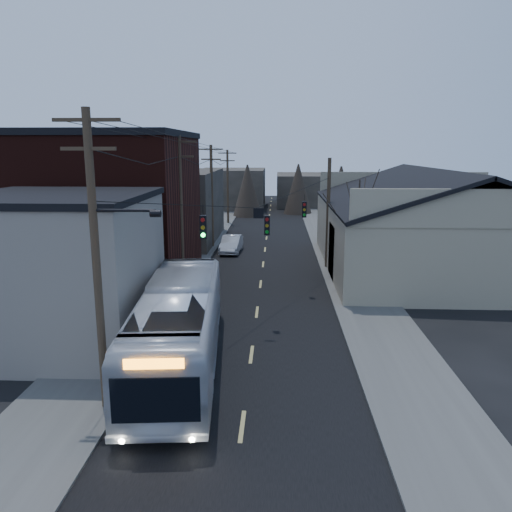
{
  "coord_description": "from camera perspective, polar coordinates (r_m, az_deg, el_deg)",
  "views": [
    {
      "loc": [
        1.13,
        -13.21,
        9.23
      ],
      "look_at": [
        -0.11,
        15.4,
        3.0
      ],
      "focal_mm": 35.0,
      "sensor_mm": 36.0,
      "label": 1
    }
  ],
  "objects": [
    {
      "name": "ground",
      "position": [
        16.15,
        -2.13,
        -22.57
      ],
      "size": [
        160.0,
        160.0,
        0.0
      ],
      "primitive_type": "plane",
      "color": "black",
      "rests_on": "ground"
    },
    {
      "name": "road_surface",
      "position": [
        44.2,
        0.97,
        0.23
      ],
      "size": [
        9.0,
        110.0,
        0.02
      ],
      "primitive_type": "cube",
      "color": "black",
      "rests_on": "ground"
    },
    {
      "name": "sidewalk_left",
      "position": [
        44.83,
        -7.36,
        0.36
      ],
      "size": [
        4.0,
        110.0,
        0.12
      ],
      "primitive_type": "cube",
      "color": "#474744",
      "rests_on": "ground"
    },
    {
      "name": "sidewalk_right",
      "position": [
        44.5,
        9.37,
        0.21
      ],
      "size": [
        4.0,
        110.0,
        0.12
      ],
      "primitive_type": "cube",
      "color": "#474744",
      "rests_on": "ground"
    },
    {
      "name": "building_clapboard",
      "position": [
        25.08,
        -21.43,
        -1.8
      ],
      "size": [
        8.0,
        8.0,
        7.0
      ],
      "primitive_type": "cube",
      "color": "gray",
      "rests_on": "ground"
    },
    {
      "name": "building_brick",
      "position": [
        35.28,
        -15.98,
        4.91
      ],
      "size": [
        10.0,
        12.0,
        10.0
      ],
      "primitive_type": "cube",
      "color": "black",
      "rests_on": "ground"
    },
    {
      "name": "building_left_far",
      "position": [
        50.67,
        -9.68,
        5.6
      ],
      "size": [
        9.0,
        14.0,
        7.0
      ],
      "primitive_type": "cube",
      "color": "#2D2A24",
      "rests_on": "ground"
    },
    {
      "name": "warehouse",
      "position": [
        40.54,
        19.5,
        2.29
      ],
      "size": [
        16.16,
        20.6,
        7.73
      ],
      "color": "gray",
      "rests_on": "ground"
    },
    {
      "name": "building_far_left",
      "position": [
        78.78,
        -2.73,
        7.72
      ],
      "size": [
        10.0,
        12.0,
        6.0
      ],
      "primitive_type": "cube",
      "color": "#2D2A24",
      "rests_on": "ground"
    },
    {
      "name": "building_far_right",
      "position": [
        83.69,
        6.56,
        7.57
      ],
      "size": [
        12.0,
        14.0,
        5.0
      ],
      "primitive_type": "cube",
      "color": "#2D2A24",
      "rests_on": "ground"
    },
    {
      "name": "bare_tree",
      "position": [
        34.11,
        11.52,
        2.52
      ],
      "size": [
        0.4,
        0.4,
        7.2
      ],
      "primitive_type": "cone",
      "color": "black",
      "rests_on": "ground"
    },
    {
      "name": "utility_lines",
      "position": [
        37.84,
        -3.99,
        5.75
      ],
      "size": [
        11.24,
        45.28,
        10.5
      ],
      "color": "#382B1E",
      "rests_on": "ground"
    },
    {
      "name": "bus",
      "position": [
        21.6,
        -8.77,
        -7.91
      ],
      "size": [
        4.18,
        13.35,
        3.66
      ],
      "primitive_type": "imported",
      "rotation": [
        0.0,
        0.0,
        3.23
      ],
      "color": "silver",
      "rests_on": "ground"
    },
    {
      "name": "parked_car",
      "position": [
        44.89,
        -2.83,
        1.38
      ],
      "size": [
        1.84,
        4.7,
        1.52
      ],
      "primitive_type": "imported",
      "rotation": [
        0.0,
        0.0,
        -0.05
      ],
      "color": "#B3B6BB",
      "rests_on": "ground"
    }
  ]
}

